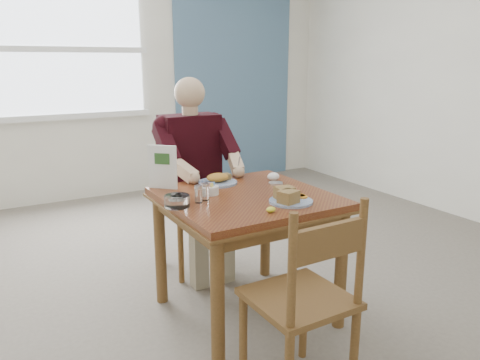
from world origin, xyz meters
TOP-DOWN VIEW (x-y plane):
  - floor at (0.00, 0.00)m, footprint 6.00×6.00m
  - wall_back at (0.00, 3.00)m, footprint 5.50×0.00m
  - accent_panel at (1.60, 2.98)m, footprint 1.60×0.02m
  - lemon_wedge at (-0.06, -0.34)m, footprint 0.06×0.05m
  - napkin at (0.31, 0.19)m, footprint 0.09×0.08m
  - metal_dish at (0.28, 0.11)m, footprint 0.11×0.11m
  - window at (-0.40, 2.97)m, footprint 1.72×0.04m
  - table at (0.00, 0.00)m, footprint 0.92×0.92m
  - chair_far at (0.00, 0.80)m, footprint 0.42×0.42m
  - chair_near at (-0.14, -0.75)m, footprint 0.43×0.43m
  - diner at (0.00, 0.71)m, footprint 0.53×0.56m
  - near_plate at (0.12, -0.24)m, footprint 0.26×0.26m
  - far_plate at (-0.02, 0.30)m, footprint 0.26×0.26m
  - caddy at (-0.17, 0.11)m, footprint 0.10×0.10m
  - shakers at (-0.28, 0.01)m, footprint 0.11×0.08m
  - creamer at (-0.43, -0.01)m, footprint 0.17×0.17m
  - menu at (-0.36, 0.36)m, footprint 0.14×0.13m

SIDE VIEW (x-z plane):
  - floor at x=0.00m, z-range 0.00..0.00m
  - chair_far at x=0.00m, z-range 0.00..0.95m
  - chair_near at x=-0.14m, z-range 0.00..0.95m
  - table at x=0.00m, z-range 0.26..1.01m
  - metal_dish at x=0.28m, z-range 0.75..0.76m
  - lemon_wedge at x=-0.06m, z-range 0.75..0.78m
  - far_plate at x=-0.02m, z-range 0.74..0.81m
  - caddy at x=-0.17m, z-range 0.74..0.81m
  - napkin at x=0.31m, z-range 0.75..0.80m
  - near_plate at x=0.12m, z-range 0.74..0.82m
  - creamer at x=-0.43m, z-range 0.75..0.81m
  - shakers at x=-0.28m, z-range 0.75..0.85m
  - diner at x=0.00m, z-range 0.12..1.50m
  - menu at x=-0.36m, z-range 0.75..1.01m
  - accent_panel at x=1.60m, z-range 0.00..2.80m
  - wall_back at x=0.00m, z-range -1.35..4.15m
  - window at x=-0.40m, z-range 0.89..2.31m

